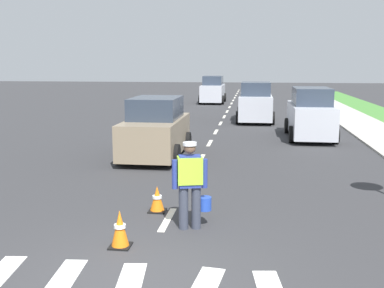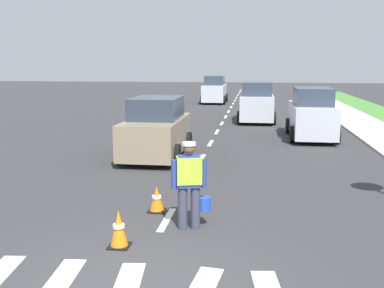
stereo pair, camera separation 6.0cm
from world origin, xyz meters
TOP-DOWN VIEW (x-y plane):
  - ground_plane at (0.00, 21.00)m, footprint 96.00×96.00m
  - lane_center_line at (0.00, 25.20)m, footprint 0.14×46.40m
  - road_worker at (0.53, 2.29)m, footprint 0.72×0.50m
  - traffic_cone_near at (-0.31, 3.19)m, footprint 0.36×0.36m
  - traffic_cone_far at (-0.55, 1.24)m, footprint 0.36×0.36m
  - car_oncoming_third at (-1.50, 30.15)m, footprint 1.92×4.25m
  - car_outgoing_far at (1.78, 18.76)m, footprint 1.96×3.99m
  - car_parked_far at (4.04, 13.48)m, footprint 1.89×4.16m
  - car_oncoming_lead at (-1.53, 8.79)m, footprint 1.98×4.00m

SIDE VIEW (x-z plane):
  - ground_plane at x=0.00m, z-range 0.00..0.00m
  - lane_center_line at x=0.00m, z-range 0.00..0.01m
  - traffic_cone_near at x=-0.31m, z-range 0.00..0.55m
  - traffic_cone_far at x=-0.55m, z-range 0.00..0.65m
  - car_oncoming_lead at x=-1.53m, z-range -0.07..1.92m
  - road_worker at x=0.53m, z-range 0.10..1.77m
  - car_oncoming_third at x=-1.50m, z-range -0.08..2.03m
  - car_parked_far at x=4.04m, z-range -0.08..2.04m
  - car_outgoing_far at x=1.78m, z-range -0.08..2.04m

